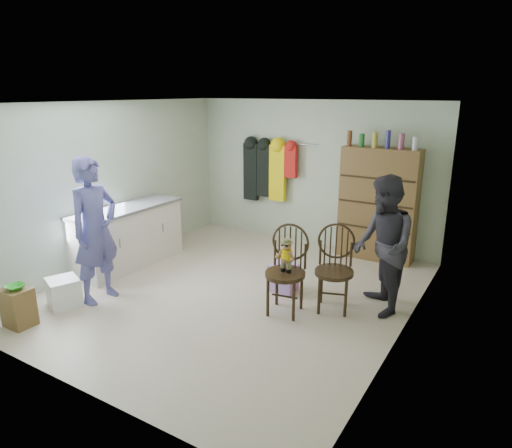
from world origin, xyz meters
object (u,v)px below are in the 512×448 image
Objects in this scene: counter at (128,236)px; dresser at (378,204)px; chair_front at (287,264)px; chair_far at (335,265)px.

counter is 3.96m from dresser.
chair_far is (0.46, 0.39, -0.05)m from chair_front.
counter is at bearing 165.98° from chair_far.
dresser is (3.20, 2.30, 0.44)m from counter.
counter is 1.73× the size of chair_far.
chair_front reaches higher than counter.
chair_far is 2.06m from dresser.
dresser is (-0.10, 2.03, 0.34)m from chair_far.
dresser is at bearing 74.01° from chair_far.
chair_front is 1.02× the size of chair_far.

